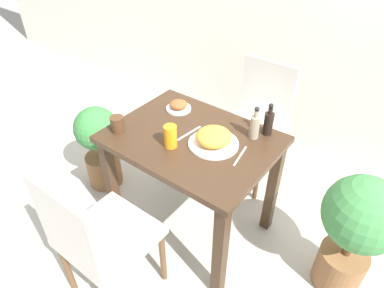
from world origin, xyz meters
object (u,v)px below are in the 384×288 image
object	(u,v)px
chair_far	(257,117)
food_plate	(214,138)
chair_near	(95,237)
sauce_bottle	(269,122)
potted_plant_left	(99,143)
potted_plant_right	(357,228)
juice_glass	(170,136)
side_plate	(179,106)
drink_cup	(117,124)
condiment_bottle	(255,126)

from	to	relation	value
chair_far	food_plate	distance (m)	0.77
chair_near	sauce_bottle	distance (m)	1.06
potted_plant_left	potted_plant_right	world-z (taller)	potted_plant_right
sauce_bottle	chair_near	bearing A→B (deg)	-111.85
chair_far	sauce_bottle	bearing A→B (deg)	-58.66
chair_near	juice_glass	xyz separation A→B (m)	(0.03, 0.54, 0.29)
chair_near	potted_plant_right	distance (m)	1.28
side_plate	drink_cup	xyz separation A→B (m)	(-0.13, -0.38, 0.02)
sauce_bottle	chair_far	bearing A→B (deg)	121.34
sauce_bottle	potted_plant_left	bearing A→B (deg)	-162.61
sauce_bottle	condiment_bottle	xyz separation A→B (m)	(-0.04, -0.07, 0.00)
chair_far	potted_plant_left	xyz separation A→B (m)	(-0.81, -0.79, -0.13)
side_plate	condiment_bottle	bearing A→B (deg)	2.63
food_plate	sauce_bottle	world-z (taller)	sauce_bottle
side_plate	potted_plant_left	size ratio (longest dim) A/B	0.24
potted_plant_right	drink_cup	bearing A→B (deg)	-163.77
food_plate	condiment_bottle	distance (m)	0.23
side_plate	sauce_bottle	xyz separation A→B (m)	(0.55, 0.10, 0.05)
chair_near	potted_plant_right	world-z (taller)	chair_near
potted_plant_right	condiment_bottle	bearing A→B (deg)	176.84
side_plate	juice_glass	distance (m)	0.37
chair_far	drink_cup	xyz separation A→B (m)	(-0.40, -0.93, 0.27)
drink_cup	potted_plant_right	size ratio (longest dim) A/B	0.12
food_plate	condiment_bottle	size ratio (longest dim) A/B	1.40
drink_cup	sauce_bottle	world-z (taller)	sauce_bottle
chair_near	potted_plant_left	size ratio (longest dim) A/B	1.37
condiment_bottle	food_plate	bearing A→B (deg)	-125.95
food_plate	potted_plant_right	size ratio (longest dim) A/B	0.35
chair_near	potted_plant_left	world-z (taller)	chair_near
chair_far	side_plate	xyz separation A→B (m)	(-0.27, -0.55, 0.25)
potted_plant_left	chair_near	bearing A→B (deg)	-40.50
chair_near	chair_far	size ratio (longest dim) A/B	1.00
side_plate	juice_glass	world-z (taller)	juice_glass
chair_near	side_plate	distance (m)	0.90
food_plate	potted_plant_left	xyz separation A→B (m)	(-0.91, -0.08, -0.40)
food_plate	side_plate	world-z (taller)	food_plate
chair_near	potted_plant_left	xyz separation A→B (m)	(-0.71, 0.61, -0.13)
food_plate	drink_cup	bearing A→B (deg)	-156.44
food_plate	potted_plant_left	size ratio (longest dim) A/B	0.42
chair_far	potted_plant_left	world-z (taller)	chair_far
potted_plant_left	potted_plant_right	bearing A→B (deg)	7.83
chair_near	potted_plant_right	xyz separation A→B (m)	(0.97, 0.84, -0.03)
chair_far	food_plate	bearing A→B (deg)	-82.28
food_plate	condiment_bottle	world-z (taller)	condiment_bottle
food_plate	potted_plant_right	distance (m)	0.84
chair_far	juice_glass	world-z (taller)	chair_far
chair_near	side_plate	world-z (taller)	chair_near
chair_near	condiment_bottle	size ratio (longest dim) A/B	4.61
food_plate	sauce_bottle	size ratio (longest dim) A/B	1.40
sauce_bottle	drink_cup	bearing A→B (deg)	-144.68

